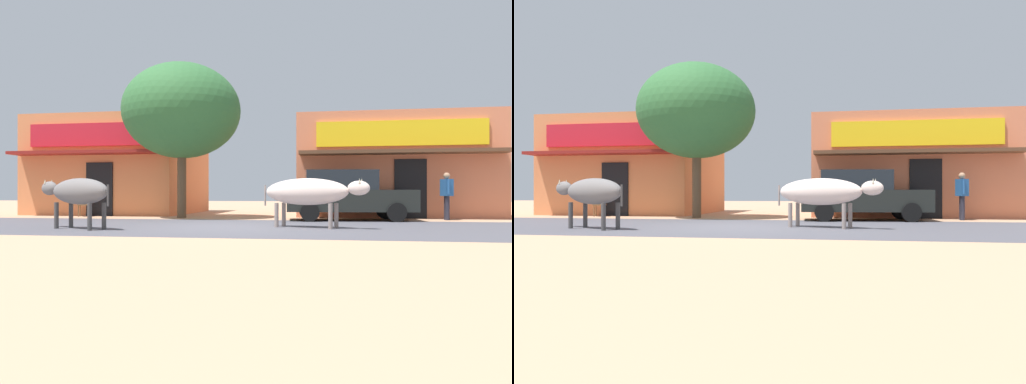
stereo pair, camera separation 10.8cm
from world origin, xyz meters
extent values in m
plane|color=tan|center=(0.00, 0.00, 0.00)|extent=(80.00, 80.00, 0.00)
cube|color=#514F58|center=(0.00, 0.00, 0.00)|extent=(72.00, 6.46, 0.00)
cube|color=#E2814D|center=(-6.43, 8.00, 2.05)|extent=(6.42, 5.83, 4.10)
cube|color=red|center=(-6.43, 5.03, 3.20)|extent=(5.13, 0.10, 0.90)
cube|color=maroon|center=(-6.43, 4.64, 2.46)|extent=(6.16, 0.90, 0.12)
cube|color=black|center=(-6.07, 5.06, 1.05)|extent=(1.10, 0.06, 2.10)
cube|color=#DD7952|center=(5.32, 8.00, 1.94)|extent=(7.36, 5.83, 3.87)
cube|color=yellow|center=(5.32, 5.03, 3.02)|extent=(5.88, 0.10, 0.90)
cube|color=brown|center=(5.32, 4.64, 2.32)|extent=(7.06, 0.90, 0.12)
cube|color=black|center=(5.67, 5.06, 1.05)|extent=(1.10, 0.06, 2.10)
cylinder|color=brown|center=(-2.42, 4.14, 1.24)|extent=(0.32, 0.32, 2.48)
ellipsoid|color=#326B37|center=(-2.42, 4.14, 3.87)|extent=(4.26, 4.26, 3.41)
cube|color=black|center=(3.51, 3.57, 0.65)|extent=(4.26, 2.13, 0.70)
cube|color=#1E2328|center=(3.20, 3.54, 1.32)|extent=(2.41, 1.81, 0.64)
cylinder|color=black|center=(4.76, 4.57, 0.30)|extent=(0.61, 0.24, 0.60)
cylinder|color=black|center=(4.92, 2.83, 0.30)|extent=(0.61, 0.24, 0.60)
cylinder|color=black|center=(2.09, 4.31, 0.30)|extent=(0.61, 0.24, 0.60)
cylinder|color=black|center=(2.26, 2.58, 0.30)|extent=(0.61, 0.24, 0.60)
ellipsoid|color=slate|center=(-3.25, -1.42, 0.94)|extent=(2.04, 1.33, 0.65)
ellipsoid|color=slate|center=(-4.38, -0.94, 1.03)|extent=(0.62, 0.48, 0.36)
cone|color=beige|center=(-4.46, -1.01, 1.21)|extent=(0.06, 0.06, 0.12)
cone|color=beige|center=(-4.38, -0.83, 1.21)|extent=(0.06, 0.06, 0.12)
cylinder|color=#434140|center=(-3.92, -1.37, 0.33)|extent=(0.11, 0.11, 0.67)
cylinder|color=#434140|center=(-3.75, -0.97, 0.33)|extent=(0.11, 0.11, 0.67)
cylinder|color=#434140|center=(-2.75, -1.86, 0.33)|extent=(0.11, 0.11, 0.67)
cylinder|color=#434140|center=(-2.58, -1.47, 0.33)|extent=(0.11, 0.11, 0.67)
cylinder|color=#434140|center=(-2.30, -1.82, 0.84)|extent=(0.05, 0.05, 0.52)
ellipsoid|color=beige|center=(2.29, -0.01, 0.94)|extent=(2.37, 1.34, 0.70)
ellipsoid|color=beige|center=(3.61, -0.44, 1.02)|extent=(0.62, 0.44, 0.36)
cone|color=beige|center=(3.69, -0.36, 1.20)|extent=(0.06, 0.06, 0.12)
cone|color=beige|center=(3.63, -0.55, 1.20)|extent=(0.06, 0.06, 0.12)
cylinder|color=gray|center=(3.07, -0.02, 0.32)|extent=(0.11, 0.11, 0.64)
cylinder|color=gray|center=(2.92, -0.46, 0.32)|extent=(0.11, 0.11, 0.64)
cylinder|color=gray|center=(1.66, 0.45, 0.32)|extent=(0.11, 0.11, 0.64)
cylinder|color=gray|center=(1.52, 0.00, 0.32)|extent=(0.11, 0.11, 0.64)
cylinder|color=gray|center=(1.17, 0.36, 0.84)|extent=(0.05, 0.05, 0.56)
cylinder|color=#262633|center=(6.72, 4.39, 0.40)|extent=(0.14, 0.14, 0.80)
cylinder|color=#262633|center=(6.72, 4.21, 0.40)|extent=(0.14, 0.14, 0.80)
cube|color=#265999|center=(6.72, 4.30, 1.08)|extent=(0.38, 0.46, 0.57)
sphere|color=tan|center=(6.72, 4.30, 1.47)|extent=(0.22, 0.22, 0.22)
cylinder|color=#265999|center=(6.72, 4.56, 1.11)|extent=(0.09, 0.09, 0.51)
cylinder|color=#265999|center=(6.72, 4.04, 1.11)|extent=(0.09, 0.09, 0.51)
cube|color=brown|center=(-6.48, 4.62, 0.45)|extent=(0.56, 0.56, 0.05)
cube|color=brown|center=(-6.67, 4.56, 0.70)|extent=(0.18, 0.43, 0.44)
cylinder|color=brown|center=(-6.37, 4.85, 0.21)|extent=(0.04, 0.04, 0.43)
cylinder|color=brown|center=(-6.26, 4.51, 0.21)|extent=(0.04, 0.04, 0.43)
cylinder|color=brown|center=(-6.70, 4.74, 0.21)|extent=(0.04, 0.04, 0.43)
cylinder|color=brown|center=(-6.59, 4.40, 0.21)|extent=(0.04, 0.04, 0.43)
camera|label=1|loc=(3.02, -12.53, 0.90)|focal=33.74mm
camera|label=2|loc=(3.13, -12.51, 0.90)|focal=33.74mm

